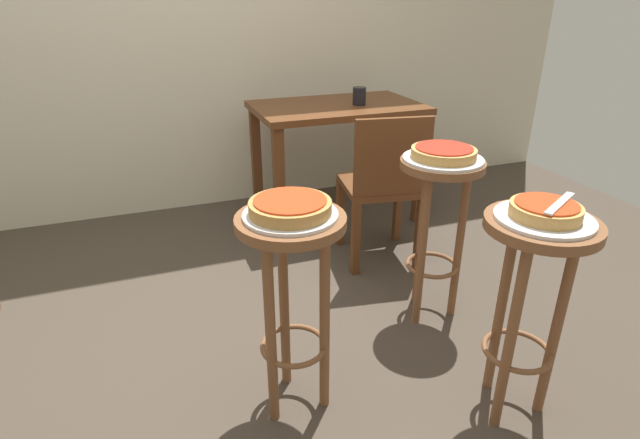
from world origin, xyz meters
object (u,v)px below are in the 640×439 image
Objects in this scene: stool_foreground at (532,279)px; cup_near_edge at (359,96)px; pizza_leftside at (290,207)px; stool_rear at (438,206)px; pizza_rear at (444,152)px; serving_plate_rear at (443,159)px; serving_plate_foreground at (544,218)px; dining_table at (337,124)px; pizza_foreground at (546,210)px; stool_leftside at (292,274)px; serving_plate_leftside at (290,215)px; pizza_server_knife at (560,203)px; wooden_chair at (384,184)px.

cup_near_edge is (0.19, 1.80, 0.27)m from stool_foreground.
stool_rear is (0.78, 0.33, -0.25)m from pizza_leftside.
pizza_rear is (-0.00, 0.00, 0.25)m from stool_rear.
serving_plate_rear is 1.25× the size of pizza_rear.
dining_table is (0.07, 1.86, -0.13)m from serving_plate_foreground.
pizza_foreground reaches higher than stool_leftside.
cup_near_edge reaches higher than serving_plate_leftside.
cup_near_edge is 1.82m from pizza_server_knife.
stool_foreground is 1.00× the size of stool_rear.
pizza_foreground is at bearing -94.22° from serving_plate_rear.
stool_leftside is 0.88m from pizza_rear.
pizza_foreground is 0.04m from pizza_server_knife.
wooden_chair is (0.06, 1.16, -0.30)m from serving_plate_foreground.
wooden_chair reaches higher than dining_table.
serving_plate_foreground is at bearing -92.01° from dining_table.
pizza_leftside is at bearing 157.57° from stool_foreground.
serving_plate_foreground reaches higher than dining_table.
pizza_leftside is (-0.00, 0.00, 0.03)m from serving_plate_leftside.
stool_foreground is at bearing -94.22° from pizza_rear.
pizza_server_knife is at bearing -22.92° from pizza_leftside.
serving_plate_leftside is at bearing -156.89° from pizza_rear.
pizza_rear reaches higher than serving_plate_foreground.
stool_foreground is 0.68m from pizza_rear.
pizza_server_knife reaches higher than pizza_foreground.
stool_rear is 0.71m from pizza_server_knife.
stool_foreground is 0.27m from pizza_server_knife.
pizza_foreground is 0.68m from stool_rear.
dining_table is 0.72m from wooden_chair.
serving_plate_foreground is at bearing -94.22° from stool_rear.
serving_plate_foreground is 1.11× the size of pizza_rear.
stool_rear is 1.20m from cup_near_edge.
serving_plate_foreground is 0.63m from serving_plate_rear.
dining_table is at bearing 89.13° from stool_rear.
pizza_rear is 1.17m from cup_near_edge.
pizza_foreground is at bearing -22.43° from pizza_leftside.
serving_plate_leftside is 1.76m from cup_near_edge.
cup_near_edge is at bearing -26.94° from dining_table.
pizza_foreground is at bearing 117.46° from pizza_server_knife.
pizza_leftside is 0.82m from pizza_server_knife.
serving_plate_foreground is at bearing -92.85° from wooden_chair.
wooden_chair is at bearing 47.62° from pizza_leftside.
pizza_leftside is 1.21m from wooden_chair.
pizza_rear reaches higher than stool_leftside.
dining_table is (0.07, 1.86, 0.09)m from stool_foreground.
dining_table reaches higher than stool_foreground.
stool_foreground is at bearing -45.00° from pizza_foreground.
dining_table reaches higher than stool_rear.
serving_plate_rear is 0.03m from pizza_rear.
stool_rear is 2.79× the size of pizza_rear.
cup_near_edge reaches higher than wooden_chair.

